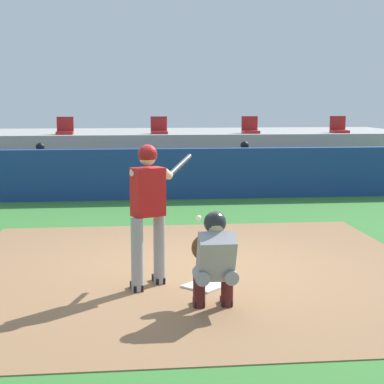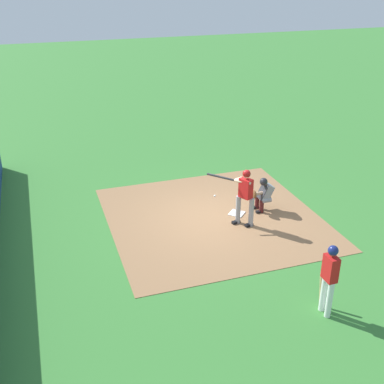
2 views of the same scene
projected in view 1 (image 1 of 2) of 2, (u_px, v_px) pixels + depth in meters
ground_plane at (197, 271)px, 8.78m from camera, size 80.00×80.00×0.00m
dirt_infield at (197, 270)px, 8.78m from camera, size 6.40×6.40×0.01m
home_plate at (205, 286)px, 7.99m from camera, size 0.62×0.62×0.02m
batter_at_plate at (149, 206)px, 7.86m from camera, size 0.89×1.25×1.80m
catcher_crouched at (214, 257)px, 7.05m from camera, size 0.48×1.99×1.13m
dugout_wall at (166, 174)px, 15.09m from camera, size 13.00×0.30×1.20m
dugout_bench at (164, 184)px, 16.13m from camera, size 11.80×0.44×0.45m
dugout_player_1 at (40, 168)px, 15.59m from camera, size 0.49×0.70×1.30m
dugout_player_2 at (245, 166)px, 16.13m from camera, size 0.49×0.70×1.30m
stands_platform at (156, 154)px, 19.40m from camera, size 15.00×4.40×1.40m
stadium_seat_1 at (65, 129)px, 17.51m from camera, size 0.46×0.46×0.48m
stadium_seat_2 at (159, 129)px, 17.79m from camera, size 0.46×0.46×0.48m
stadium_seat_3 at (250, 128)px, 18.06m from camera, size 0.46×0.46×0.48m
stadium_seat_4 at (339, 128)px, 18.34m from camera, size 0.46×0.46×0.48m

